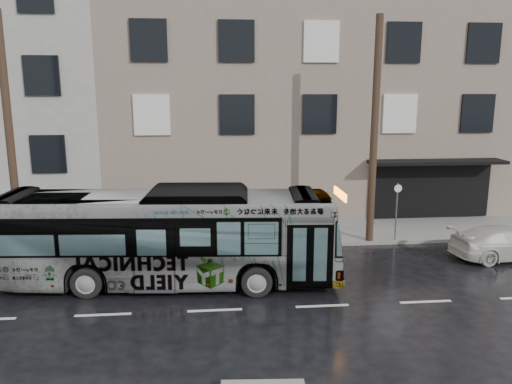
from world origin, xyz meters
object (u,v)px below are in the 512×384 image
utility_pole_rear (9,135)px  white_sedan (506,242)px  bus (164,237)px  utility_pole_front (374,132)px  sign_post (396,212)px

utility_pole_rear → white_sedan: (18.61, -2.21, -4.03)m
utility_pole_rear → bus: (5.89, -3.53, -3.05)m
utility_pole_front → sign_post: (1.10, 0.00, -3.30)m
utility_pole_rear → white_sedan: utility_pole_rear is taller
sign_post → white_sedan: bearing=-32.2°
white_sedan → bus: bearing=90.4°
sign_post → bus: (-9.21, -3.53, 0.25)m
bus → white_sedan: bearing=-79.8°
utility_pole_rear → sign_post: utility_pole_rear is taller
sign_post → utility_pole_front: bearing=180.0°
utility_pole_rear → sign_post: size_ratio=3.75×
white_sedan → utility_pole_rear: bearing=77.7°
white_sedan → utility_pole_front: bearing=58.8°
bus → utility_pole_front: bearing=-62.2°
utility_pole_front → white_sedan: bearing=-25.6°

